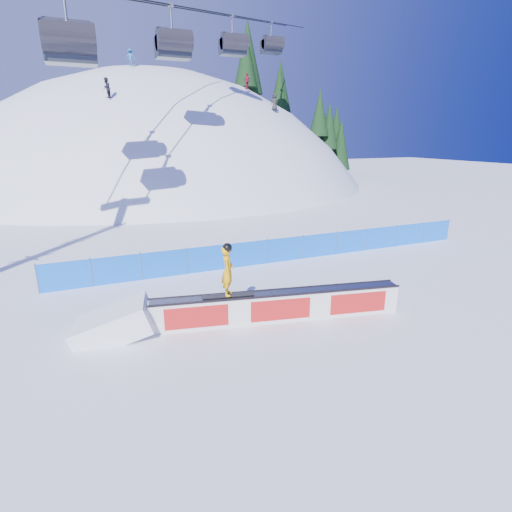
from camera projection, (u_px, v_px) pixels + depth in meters
name	position (u px, v px, depth m)	size (l,w,h in m)	color
ground	(336.00, 292.00, 16.10)	(160.00, 160.00, 0.00)	white
snow_hill	(165.00, 307.00, 58.25)	(64.00, 64.00, 64.00)	white
treeline	(317.00, 111.00, 58.29)	(20.71, 12.11, 18.80)	#362115
safety_fence	(285.00, 249.00, 19.88)	(22.05, 0.05, 1.30)	blue
chairlift	(221.00, 14.00, 37.19)	(40.80, 41.70, 22.00)	gray
rail_box	(279.00, 306.00, 13.52)	(8.51, 2.27, 1.03)	silver
snow_ramp	(115.00, 335.00, 12.61)	(2.34, 1.56, 0.88)	white
snowboarder	(228.00, 270.00, 12.78)	(1.72, 0.71, 1.77)	black
distant_skiers	(183.00, 79.00, 40.24)	(17.39, 9.85, 6.18)	black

